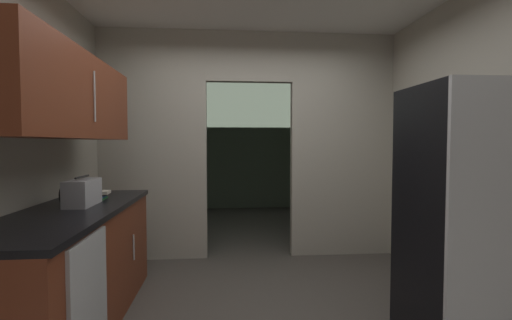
% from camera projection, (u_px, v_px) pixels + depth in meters
% --- Properties ---
extents(kitchen_partition, '(3.50, 0.12, 2.68)m').
position_uv_depth(kitchen_partition, '(249.00, 138.00, 4.38)').
color(kitchen_partition, '#ADA899').
rests_on(kitchen_partition, ground).
extents(adjoining_room_shell, '(3.50, 3.37, 2.68)m').
position_uv_depth(adjoining_room_shell, '(241.00, 145.00, 6.61)').
color(adjoining_room_shell, slate).
rests_on(adjoining_room_shell, ground).
extents(refrigerator, '(0.85, 0.71, 1.74)m').
position_uv_depth(refrigerator, '(477.00, 219.00, 2.41)').
color(refrigerator, black).
rests_on(refrigerator, ground).
extents(lower_cabinet_run, '(0.67, 2.10, 0.89)m').
position_uv_depth(lower_cabinet_run, '(72.00, 269.00, 2.66)').
color(lower_cabinet_run, maroon).
rests_on(lower_cabinet_run, ground).
extents(dishwasher, '(0.02, 0.56, 0.83)m').
position_uv_depth(dishwasher, '(89.00, 308.00, 2.11)').
color(dishwasher, '#B7BABC').
rests_on(dishwasher, ground).
extents(upper_cabinet_counterside, '(0.36, 1.89, 0.60)m').
position_uv_depth(upper_cabinet_counterside, '(68.00, 96.00, 2.60)').
color(upper_cabinet_counterside, maroon).
extents(boombox, '(0.18, 0.36, 0.23)m').
position_uv_depth(boombox, '(82.00, 192.00, 2.78)').
color(boombox, '#B2B2B7').
rests_on(boombox, lower_cabinet_run).
extents(book_stack, '(0.15, 0.16, 0.07)m').
position_uv_depth(book_stack, '(100.00, 195.00, 3.10)').
color(book_stack, '#388C47').
rests_on(book_stack, lower_cabinet_run).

